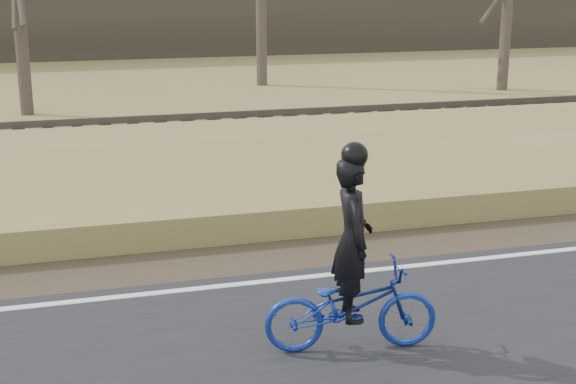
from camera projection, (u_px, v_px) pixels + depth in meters
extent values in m
plane|color=olive|center=(49.00, 316.00, 9.00)|extent=(120.00, 120.00, 0.00)
cube|color=silver|center=(49.00, 304.00, 9.17)|extent=(120.00, 0.12, 0.01)
cube|color=#473A2B|center=(49.00, 277.00, 10.11)|extent=(120.00, 1.60, 0.04)
cube|color=olive|center=(49.00, 200.00, 12.84)|extent=(120.00, 5.00, 0.44)
cube|color=slate|center=(49.00, 151.00, 16.36)|extent=(120.00, 3.00, 0.45)
cube|color=black|center=(48.00, 137.00, 16.29)|extent=(120.00, 2.40, 0.14)
cube|color=brown|center=(47.00, 136.00, 15.58)|extent=(120.00, 0.07, 0.15)
cube|color=brown|center=(47.00, 123.00, 16.91)|extent=(120.00, 0.07, 0.15)
imported|color=navy|center=(351.00, 307.00, 7.99)|extent=(1.81, 0.87, 0.91)
imported|color=black|center=(353.00, 239.00, 7.80)|extent=(0.48, 0.65, 1.63)
sphere|color=black|center=(355.00, 155.00, 7.58)|extent=(0.26, 0.26, 0.26)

